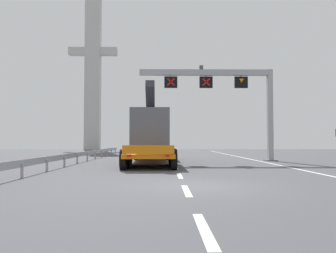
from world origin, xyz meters
The scene contains 7 objects.
ground centered at (0.00, 0.00, 0.00)m, with size 112.00×112.00×0.00m, color #4C4C51.
lane_markings centered at (-0.41, 20.61, 0.01)m, with size 0.20×55.83×0.01m.
edge_line_right centered at (6.20, 12.00, 0.01)m, with size 0.20×63.00×0.01m, color silver.
overhead_lane_gantry centered at (3.74, 15.61, 5.68)m, with size 10.63×0.90×7.43m.
heavy_haul_truck_orange centered at (-2.04, 14.27, 1.99)m, with size 3.19×14.10×5.30m.
guardrail_left centered at (-7.06, 15.55, 0.56)m, with size 0.13×35.09×0.76m.
bridge_pylon_distant centered at (-14.39, 54.79, 15.18)m, with size 9.00×2.00×29.58m.
Camera 1 is at (-1.11, -12.29, 1.53)m, focal length 38.52 mm.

